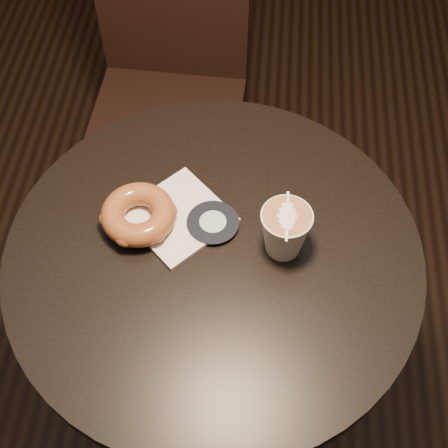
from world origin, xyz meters
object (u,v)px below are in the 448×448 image
at_px(cafe_table, 215,304).
at_px(latte_cup, 285,232).
at_px(chair, 170,65).
at_px(doughnut, 138,214).
at_px(pastry_bag, 179,216).

bearing_deg(cafe_table, latte_cup, 7.79).
bearing_deg(chair, latte_cup, -63.66).
height_order(cafe_table, doughnut, doughnut).
height_order(cafe_table, pastry_bag, pastry_bag).
bearing_deg(chair, doughnut, -83.32).
height_order(doughnut, latte_cup, latte_cup).
height_order(cafe_table, chair, chair).
height_order(pastry_bag, doughnut, doughnut).
relative_size(cafe_table, pastry_bag, 4.97).
distance_m(cafe_table, doughnut, 0.27).
xyz_separation_m(cafe_table, pastry_bag, (-0.07, 0.06, 0.20)).
xyz_separation_m(cafe_table, latte_cup, (0.11, 0.02, 0.25)).
distance_m(chair, latte_cup, 0.76).
bearing_deg(doughnut, cafe_table, -17.72).
distance_m(chair, doughnut, 0.68).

